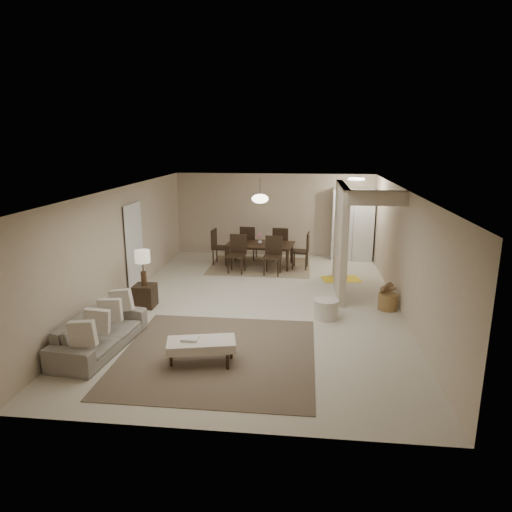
# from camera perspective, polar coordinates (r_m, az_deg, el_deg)

# --- Properties ---
(floor) EXTENTS (9.00, 9.00, 0.00)m
(floor) POSITION_cam_1_polar(r_m,az_deg,el_deg) (10.00, 0.28, -6.04)
(floor) COLOR beige
(floor) RESTS_ON ground
(ceiling) EXTENTS (9.00, 9.00, 0.00)m
(ceiling) POSITION_cam_1_polar(r_m,az_deg,el_deg) (9.43, 0.30, 8.35)
(ceiling) COLOR white
(ceiling) RESTS_ON back_wall
(back_wall) EXTENTS (6.00, 0.00, 6.00)m
(back_wall) POSITION_cam_1_polar(r_m,az_deg,el_deg) (14.04, 2.23, 5.17)
(back_wall) COLOR #B8A78B
(back_wall) RESTS_ON floor
(left_wall) EXTENTS (0.00, 9.00, 9.00)m
(left_wall) POSITION_cam_1_polar(r_m,az_deg,el_deg) (10.38, -16.41, 1.32)
(left_wall) COLOR #B8A78B
(left_wall) RESTS_ON floor
(right_wall) EXTENTS (0.00, 9.00, 9.00)m
(right_wall) POSITION_cam_1_polar(r_m,az_deg,el_deg) (9.80, 18.02, 0.45)
(right_wall) COLOR #B8A78B
(right_wall) RESTS_ON floor
(partition) EXTENTS (0.15, 2.50, 2.50)m
(partition) POSITION_cam_1_polar(r_m,az_deg,el_deg) (10.84, 10.51, 2.20)
(partition) COLOR #B8A78B
(partition) RESTS_ON floor
(doorway) EXTENTS (0.04, 0.90, 2.04)m
(doorway) POSITION_cam_1_polar(r_m,az_deg,el_deg) (10.96, -15.00, 0.85)
(doorway) COLOR black
(doorway) RESTS_ON floor
(pantry_cabinet) EXTENTS (1.20, 0.55, 2.10)m
(pantry_cabinet) POSITION_cam_1_polar(r_m,az_deg,el_deg) (13.76, 11.94, 3.84)
(pantry_cabinet) COLOR white
(pantry_cabinet) RESTS_ON floor
(flush_light) EXTENTS (0.44, 0.44, 0.05)m
(flush_light) POSITION_cam_1_polar(r_m,az_deg,el_deg) (12.64, 12.44, 9.36)
(flush_light) COLOR white
(flush_light) RESTS_ON ceiling
(living_rug) EXTENTS (3.20, 3.20, 0.01)m
(living_rug) POSITION_cam_1_polar(r_m,az_deg,el_deg) (7.80, -4.81, -12.18)
(living_rug) COLOR brown
(living_rug) RESTS_ON floor
(sofa) EXTENTS (2.10, 0.99, 0.59)m
(sofa) POSITION_cam_1_polar(r_m,az_deg,el_deg) (8.29, -18.95, -9.08)
(sofa) COLOR gray
(sofa) RESTS_ON floor
(ottoman_bench) EXTENTS (1.17, 0.72, 0.39)m
(ottoman_bench) POSITION_cam_1_polar(r_m,az_deg,el_deg) (7.45, -6.85, -10.99)
(ottoman_bench) COLOR beige
(ottoman_bench) RESTS_ON living_rug
(side_table) EXTENTS (0.45, 0.45, 0.48)m
(side_table) POSITION_cam_1_polar(r_m,az_deg,el_deg) (10.07, -13.73, -4.86)
(side_table) COLOR black
(side_table) RESTS_ON floor
(table_lamp) EXTENTS (0.32, 0.32, 0.76)m
(table_lamp) POSITION_cam_1_polar(r_m,az_deg,el_deg) (9.84, -14.00, -0.43)
(table_lamp) COLOR #4B3420
(table_lamp) RESTS_ON side_table
(round_pouf) EXTENTS (0.50, 0.50, 0.39)m
(round_pouf) POSITION_cam_1_polar(r_m,az_deg,el_deg) (9.28, 8.74, -6.58)
(round_pouf) COLOR beige
(round_pouf) RESTS_ON floor
(wicker_basket) EXTENTS (0.52, 0.52, 0.35)m
(wicker_basket) POSITION_cam_1_polar(r_m,az_deg,el_deg) (10.05, 16.14, -5.48)
(wicker_basket) COLOR olive
(wicker_basket) RESTS_ON floor
(dining_rug) EXTENTS (2.80, 2.10, 0.01)m
(dining_rug) POSITION_cam_1_polar(r_m,az_deg,el_deg) (12.93, 0.49, -1.27)
(dining_rug) COLOR #846B52
(dining_rug) RESTS_ON floor
(dining_table) EXTENTS (1.95, 1.21, 0.65)m
(dining_table) POSITION_cam_1_polar(r_m,az_deg,el_deg) (12.85, 0.49, 0.11)
(dining_table) COLOR black
(dining_table) RESTS_ON dining_rug
(dining_chairs) EXTENTS (2.76, 2.10, 1.02)m
(dining_chairs) POSITION_cam_1_polar(r_m,az_deg,el_deg) (12.80, 0.49, 0.90)
(dining_chairs) COLOR black
(dining_chairs) RESTS_ON dining_rug
(vase) EXTENTS (0.13, 0.13, 0.13)m
(vase) POSITION_cam_1_polar(r_m,az_deg,el_deg) (12.76, 0.49, 1.81)
(vase) COLOR silver
(vase) RESTS_ON dining_table
(yellow_mat) EXTENTS (1.05, 0.76, 0.01)m
(yellow_mat) POSITION_cam_1_polar(r_m,az_deg,el_deg) (11.94, 10.59, -2.85)
(yellow_mat) COLOR yellow
(yellow_mat) RESTS_ON floor
(pendant_light) EXTENTS (0.46, 0.46, 0.71)m
(pendant_light) POSITION_cam_1_polar(r_m,az_deg,el_deg) (12.55, 0.51, 7.18)
(pendant_light) COLOR #4B3420
(pendant_light) RESTS_ON ceiling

